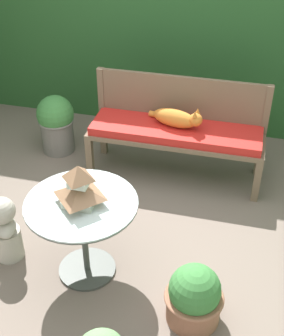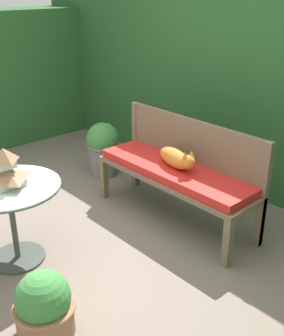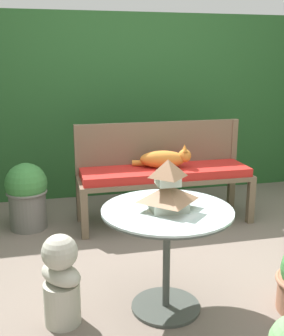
# 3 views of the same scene
# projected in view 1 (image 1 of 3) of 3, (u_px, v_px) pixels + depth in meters

# --- Properties ---
(ground) EXTENTS (30.00, 30.00, 0.00)m
(ground) POSITION_uv_depth(u_px,v_px,m) (127.00, 240.00, 3.72)
(ground) COLOR #75665B
(foliage_hedge_back) EXTENTS (6.40, 1.04, 1.95)m
(foliage_hedge_back) POSITION_uv_depth(u_px,v_px,m) (185.00, 25.00, 5.09)
(foliage_hedge_back) COLOR #285628
(foliage_hedge_back) RESTS_ON ground
(garden_bench) EXTENTS (1.59, 0.48, 0.52)m
(garden_bench) POSITION_uv_depth(u_px,v_px,m) (176.00, 134.00, 4.21)
(garden_bench) COLOR brown
(garden_bench) RESTS_ON ground
(bench_backrest) EXTENTS (1.59, 0.06, 0.91)m
(bench_backrest) POSITION_uv_depth(u_px,v_px,m) (181.00, 102.00, 4.26)
(bench_backrest) COLOR brown
(bench_backrest) RESTS_ON ground
(cat) EXTENTS (0.52, 0.28, 0.21)m
(cat) POSITION_uv_depth(u_px,v_px,m) (177.00, 118.00, 4.13)
(cat) COLOR orange
(cat) RESTS_ON garden_bench
(patio_table) EXTENTS (0.77, 0.77, 0.64)m
(patio_table) POSITION_uv_depth(u_px,v_px,m) (82.00, 218.00, 3.18)
(patio_table) COLOR #424742
(patio_table) RESTS_ON ground
(pagoda_birdhouse) EXTENTS (0.27, 0.27, 0.29)m
(pagoda_birdhouse) POSITION_uv_depth(u_px,v_px,m) (80.00, 187.00, 3.03)
(pagoda_birdhouse) COLOR #B2BCA8
(pagoda_birdhouse) RESTS_ON patio_table
(garden_bust) EXTENTS (0.30, 0.33, 0.55)m
(garden_bust) POSITION_uv_depth(u_px,v_px,m) (5.00, 229.00, 3.43)
(garden_bust) COLOR #B7B2A3
(garden_bust) RESTS_ON ground
(potted_plant_table_near) EXTENTS (0.37, 0.37, 0.60)m
(potted_plant_table_near) POSITION_uv_depth(u_px,v_px,m) (56.00, 123.00, 4.65)
(potted_plant_table_near) COLOR slate
(potted_plant_table_near) RESTS_ON ground
(potted_plant_bench_right) EXTENTS (0.39, 0.39, 0.44)m
(potted_plant_bench_right) POSITION_uv_depth(u_px,v_px,m) (194.00, 297.00, 3.01)
(potted_plant_bench_right) COLOR #9E664C
(potted_plant_bench_right) RESTS_ON ground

